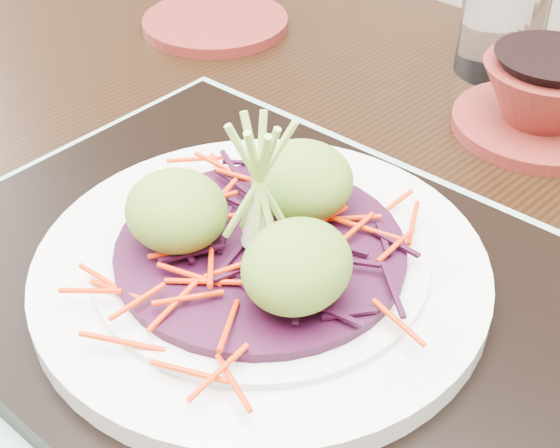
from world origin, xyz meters
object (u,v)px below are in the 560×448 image
Objects in this scene: white_plate at (261,267)px; water_glass at (506,13)px; dining_table at (342,396)px; terracotta_bowl_set at (543,102)px; serving_tray at (261,290)px; terracotta_side_plate at (215,23)px.

white_plate is 0.39m from water_glass.
water_glass is (-0.05, 0.34, 0.16)m from dining_table.
water_glass is 0.11m from terracotta_bowl_set.
serving_tray is 0.02m from white_plate.
white_plate reaches higher than serving_tray.
terracotta_bowl_set reaches higher than white_plate.
water_glass is 0.71× the size of terracotta_bowl_set.
terracotta_bowl_set is at bearing 83.92° from serving_tray.
white_plate is (-0.04, -0.05, 0.14)m from dining_table.
terracotta_bowl_set is at bearing -1.01° from terracotta_side_plate.
water_glass is (0.28, 0.08, 0.05)m from terracotta_side_plate.
serving_tray reaches higher than terracotta_side_plate.
water_glass is at bearing 107.46° from dining_table.
dining_table is 8.91× the size of terracotta_bowl_set.
water_glass reaches higher than serving_tray.
dining_table is 0.44m from terracotta_side_plate.
dining_table is 3.38× the size of serving_tray.
water_glass is at bearing 15.39° from terracotta_side_plate.
terracotta_side_plate is 0.95× the size of terracotta_bowl_set.
terracotta_side_plate reaches higher than dining_table.
white_plate reaches higher than dining_table.
serving_tray is (-0.04, -0.05, 0.12)m from dining_table.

